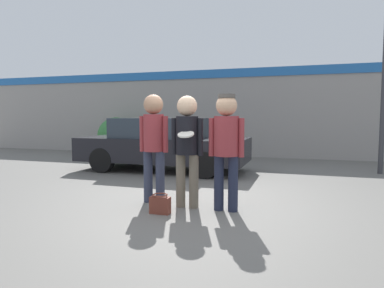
# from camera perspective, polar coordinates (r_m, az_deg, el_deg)

# --- Properties ---
(ground_plane) EXTENTS (56.00, 56.00, 0.00)m
(ground_plane) POSITION_cam_1_polar(r_m,az_deg,el_deg) (5.46, 0.54, -10.74)
(ground_plane) COLOR #66635E
(storefront_building) EXTENTS (24.00, 0.22, 3.12)m
(storefront_building) POSITION_cam_1_polar(r_m,az_deg,el_deg) (12.29, 10.64, 5.25)
(storefront_building) COLOR gray
(storefront_building) RESTS_ON ground
(person_left) EXTENTS (0.51, 0.34, 1.81)m
(person_left) POSITION_cam_1_polar(r_m,az_deg,el_deg) (5.71, -6.40, 1.02)
(person_left) COLOR #2D3347
(person_left) RESTS_ON ground
(person_middle_with_frisbee) EXTENTS (0.52, 0.54, 1.77)m
(person_middle_with_frisbee) POSITION_cam_1_polar(r_m,az_deg,el_deg) (5.37, -0.82, 0.55)
(person_middle_with_frisbee) COLOR #665B4C
(person_middle_with_frisbee) RESTS_ON ground
(person_right) EXTENTS (0.55, 0.38, 1.78)m
(person_right) POSITION_cam_1_polar(r_m,az_deg,el_deg) (5.19, 5.73, 0.64)
(person_right) COLOR #1E2338
(person_right) RESTS_ON ground
(parked_car_near) EXTENTS (4.42, 1.82, 1.40)m
(parked_car_near) POSITION_cam_1_polar(r_m,az_deg,el_deg) (9.12, -4.92, 0.00)
(parked_car_near) COLOR black
(parked_car_near) RESTS_ON ground
(shrub) EXTENTS (1.41, 1.41, 1.41)m
(shrub) POSITION_cam_1_polar(r_m,az_deg,el_deg) (13.13, -12.47, 1.31)
(shrub) COLOR #387A3D
(shrub) RESTS_ON ground
(handbag) EXTENTS (0.30, 0.23, 0.29)m
(handbag) POSITION_cam_1_polar(r_m,az_deg,el_deg) (5.19, -5.34, -9.97)
(handbag) COLOR brown
(handbag) RESTS_ON ground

